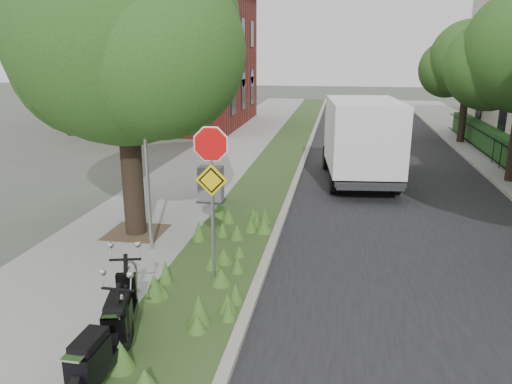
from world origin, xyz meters
TOP-DOWN VIEW (x-y plane):
  - ground at (0.00, 0.00)m, footprint 120.00×120.00m
  - sidewalk_near at (-4.25, 10.00)m, footprint 3.50×60.00m
  - verge at (-1.50, 10.00)m, footprint 2.00×60.00m
  - kerb_near at (-0.50, 10.00)m, footprint 0.20×60.00m
  - road at (3.00, 10.00)m, footprint 7.00×60.00m
  - kerb_far at (6.50, 10.00)m, footprint 0.20×60.00m
  - street_tree_main at (-4.08, 2.86)m, footprint 6.21×5.54m
  - bare_post at (-3.20, 1.80)m, footprint 0.08×0.08m
  - bike_hoop at (-2.70, -0.60)m, footprint 0.06×0.78m
  - sign_assembly at (-1.40, 0.58)m, footprint 0.94×0.08m
  - brick_building at (-9.50, 22.00)m, footprint 9.40×10.40m
  - far_tree_c at (6.94, 18.04)m, footprint 4.37×3.89m
  - scooter_near at (-2.25, -1.94)m, footprint 0.66×1.75m
  - scooter_far at (-2.14, -2.94)m, footprint 0.37×1.74m
  - box_truck at (1.70, 9.34)m, footprint 2.75×5.79m
  - utility_cabinet at (-2.81, 5.76)m, footprint 0.82×0.55m

SIDE VIEW (x-z plane):
  - ground at x=0.00m, z-range 0.00..0.00m
  - road at x=3.00m, z-range 0.00..0.01m
  - sidewalk_near at x=-4.25m, z-range 0.00..0.12m
  - verge at x=-1.50m, z-range 0.00..0.12m
  - kerb_near at x=-0.50m, z-range 0.00..0.13m
  - kerb_far at x=6.50m, z-range 0.00..0.13m
  - bike_hoop at x=-2.70m, z-range 0.11..0.88m
  - scooter_far at x=-2.14m, z-range 0.11..0.93m
  - scooter_near at x=-2.25m, z-range 0.11..0.96m
  - utility_cabinet at x=-2.81m, z-range 0.10..1.19m
  - box_truck at x=1.70m, z-range 0.38..2.92m
  - bare_post at x=-3.20m, z-range 0.12..4.12m
  - sign_assembly at x=-1.40m, z-range 0.72..3.94m
  - far_tree_c at x=6.94m, z-range 0.99..6.92m
  - brick_building at x=-9.50m, z-range 0.06..8.36m
  - street_tree_main at x=-4.08m, z-range 0.97..8.63m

